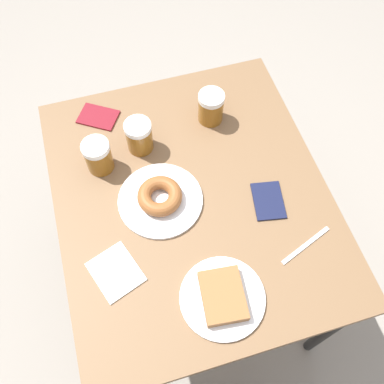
{
  "coord_description": "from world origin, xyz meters",
  "views": [
    {
      "loc": [
        0.18,
        0.6,
        1.85
      ],
      "look_at": [
        0.0,
        0.0,
        0.74
      ],
      "focal_mm": 40.0,
      "sensor_mm": 36.0,
      "label": 1
    }
  ],
  "objects_px": {
    "napkin_folded": "(116,272)",
    "fork": "(306,245)",
    "passport_near_edge": "(98,117)",
    "plate_with_cake": "(223,297)",
    "beer_mug_center": "(211,107)",
    "beer_mug_left": "(139,136)",
    "passport_far_edge": "(268,201)",
    "beer_mug_right": "(98,156)",
    "plate_with_donut": "(160,198)"
  },
  "relations": [
    {
      "from": "plate_with_cake",
      "to": "plate_with_donut",
      "type": "height_order",
      "value": "plate_with_donut"
    },
    {
      "from": "plate_with_cake",
      "to": "passport_far_edge",
      "type": "xyz_separation_m",
      "value": [
        -0.23,
        -0.24,
        -0.01
      ]
    },
    {
      "from": "plate_with_donut",
      "to": "passport_far_edge",
      "type": "distance_m",
      "value": 0.32
    },
    {
      "from": "plate_with_cake",
      "to": "beer_mug_left",
      "type": "xyz_separation_m",
      "value": [
        0.1,
        -0.54,
        0.04
      ]
    },
    {
      "from": "beer_mug_left",
      "to": "napkin_folded",
      "type": "bearing_deg",
      "value": 67.45
    },
    {
      "from": "beer_mug_center",
      "to": "fork",
      "type": "xyz_separation_m",
      "value": [
        -0.12,
        0.51,
        -0.05
      ]
    },
    {
      "from": "plate_with_donut",
      "to": "beer_mug_left",
      "type": "bearing_deg",
      "value": -87.04
    },
    {
      "from": "plate_with_cake",
      "to": "beer_mug_center",
      "type": "height_order",
      "value": "beer_mug_center"
    },
    {
      "from": "napkin_folded",
      "to": "beer_mug_left",
      "type": "bearing_deg",
      "value": -112.55
    },
    {
      "from": "plate_with_cake",
      "to": "beer_mug_center",
      "type": "distance_m",
      "value": 0.61
    },
    {
      "from": "beer_mug_left",
      "to": "fork",
      "type": "xyz_separation_m",
      "value": [
        -0.37,
        0.47,
        -0.05
      ]
    },
    {
      "from": "napkin_folded",
      "to": "fork",
      "type": "height_order",
      "value": "same"
    },
    {
      "from": "passport_far_edge",
      "to": "beer_mug_right",
      "type": "bearing_deg",
      "value": -30.2
    },
    {
      "from": "passport_far_edge",
      "to": "passport_near_edge",
      "type": "bearing_deg",
      "value": -46.84
    },
    {
      "from": "fork",
      "to": "beer_mug_center",
      "type": "bearing_deg",
      "value": -76.77
    },
    {
      "from": "plate_with_donut",
      "to": "beer_mug_center",
      "type": "xyz_separation_m",
      "value": [
        -0.24,
        -0.26,
        0.04
      ]
    },
    {
      "from": "beer_mug_right",
      "to": "passport_far_edge",
      "type": "height_order",
      "value": "beer_mug_right"
    },
    {
      "from": "beer_mug_right",
      "to": "napkin_folded",
      "type": "relative_size",
      "value": 0.66
    },
    {
      "from": "beer_mug_right",
      "to": "passport_far_edge",
      "type": "bearing_deg",
      "value": 149.8
    },
    {
      "from": "napkin_folded",
      "to": "fork",
      "type": "relative_size",
      "value": 0.99
    },
    {
      "from": "fork",
      "to": "passport_far_edge",
      "type": "distance_m",
      "value": 0.17
    },
    {
      "from": "napkin_folded",
      "to": "passport_near_edge",
      "type": "xyz_separation_m",
      "value": [
        -0.05,
        -0.55,
        0.0
      ]
    },
    {
      "from": "plate_with_donut",
      "to": "beer_mug_left",
      "type": "distance_m",
      "value": 0.21
    },
    {
      "from": "plate_with_donut",
      "to": "beer_mug_left",
      "type": "relative_size",
      "value": 2.28
    },
    {
      "from": "beer_mug_right",
      "to": "beer_mug_left",
      "type": "bearing_deg",
      "value": -164.57
    },
    {
      "from": "beer_mug_left",
      "to": "beer_mug_right",
      "type": "xyz_separation_m",
      "value": [
        0.14,
        0.04,
        0.0
      ]
    },
    {
      "from": "plate_with_donut",
      "to": "napkin_folded",
      "type": "height_order",
      "value": "plate_with_donut"
    },
    {
      "from": "plate_with_cake",
      "to": "passport_far_edge",
      "type": "distance_m",
      "value": 0.33
    },
    {
      "from": "passport_near_edge",
      "to": "passport_far_edge",
      "type": "xyz_separation_m",
      "value": [
        -0.43,
        0.46,
        0.0
      ]
    },
    {
      "from": "plate_with_donut",
      "to": "passport_far_edge",
      "type": "xyz_separation_m",
      "value": [
        -0.31,
        0.09,
        -0.02
      ]
    },
    {
      "from": "plate_with_cake",
      "to": "plate_with_donut",
      "type": "bearing_deg",
      "value": -75.69
    },
    {
      "from": "beer_mug_center",
      "to": "napkin_folded",
      "type": "relative_size",
      "value": 0.66
    },
    {
      "from": "plate_with_donut",
      "to": "beer_mug_center",
      "type": "relative_size",
      "value": 2.28
    },
    {
      "from": "beer_mug_center",
      "to": "passport_near_edge",
      "type": "xyz_separation_m",
      "value": [
        0.36,
        -0.11,
        -0.05
      ]
    },
    {
      "from": "fork",
      "to": "beer_mug_left",
      "type": "bearing_deg",
      "value": -51.53
    },
    {
      "from": "passport_near_edge",
      "to": "beer_mug_center",
      "type": "bearing_deg",
      "value": 163.12
    },
    {
      "from": "beer_mug_right",
      "to": "passport_near_edge",
      "type": "relative_size",
      "value": 0.73
    },
    {
      "from": "beer_mug_left",
      "to": "beer_mug_center",
      "type": "relative_size",
      "value": 1.0
    },
    {
      "from": "beer_mug_center",
      "to": "napkin_folded",
      "type": "xyz_separation_m",
      "value": [
        0.41,
        0.44,
        -0.05
      ]
    },
    {
      "from": "plate_with_cake",
      "to": "beer_mug_left",
      "type": "relative_size",
      "value": 2.06
    },
    {
      "from": "plate_with_cake",
      "to": "napkin_folded",
      "type": "relative_size",
      "value": 1.35
    },
    {
      "from": "beer_mug_left",
      "to": "plate_with_cake",
      "type": "bearing_deg",
      "value": 99.99
    },
    {
      "from": "beer_mug_right",
      "to": "beer_mug_center",
      "type": "bearing_deg",
      "value": -167.62
    },
    {
      "from": "beer_mug_right",
      "to": "passport_near_edge",
      "type": "distance_m",
      "value": 0.2
    },
    {
      "from": "napkin_folded",
      "to": "fork",
      "type": "xyz_separation_m",
      "value": [
        -0.53,
        0.08,
        -0.0
      ]
    },
    {
      "from": "plate_with_donut",
      "to": "passport_near_edge",
      "type": "xyz_separation_m",
      "value": [
        0.12,
        -0.37,
        -0.02
      ]
    },
    {
      "from": "napkin_folded",
      "to": "passport_near_edge",
      "type": "bearing_deg",
      "value": -95.39
    },
    {
      "from": "beer_mug_center",
      "to": "passport_near_edge",
      "type": "bearing_deg",
      "value": -16.88
    },
    {
      "from": "fork",
      "to": "passport_near_edge",
      "type": "bearing_deg",
      "value": -52.31
    },
    {
      "from": "beer_mug_left",
      "to": "napkin_folded",
      "type": "relative_size",
      "value": 0.66
    }
  ]
}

